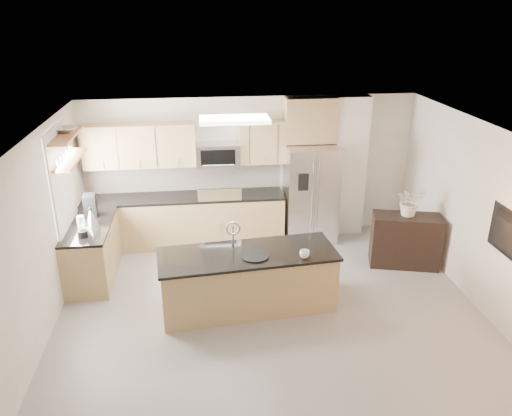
{
  "coord_description": "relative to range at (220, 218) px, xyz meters",
  "views": [
    {
      "loc": [
        -0.92,
        -5.46,
        4.1
      ],
      "look_at": [
        -0.12,
        1.3,
        1.3
      ],
      "focal_mm": 35.0,
      "sensor_mm": 36.0,
      "label": 1
    }
  ],
  "objects": [
    {
      "name": "floor",
      "position": [
        0.6,
        -2.92,
        -0.47
      ],
      "size": [
        6.5,
        6.5,
        0.0
      ],
      "primitive_type": "plane",
      "color": "gray",
      "rests_on": "ground"
    },
    {
      "name": "ceiling",
      "position": [
        0.6,
        -2.92,
        2.13
      ],
      "size": [
        6.0,
        6.5,
        0.02
      ],
      "primitive_type": "cube",
      "color": "silver",
      "rests_on": "wall_back"
    },
    {
      "name": "wall_back",
      "position": [
        0.6,
        0.33,
        0.83
      ],
      "size": [
        6.0,
        0.02,
        2.6
      ],
      "primitive_type": "cube",
      "color": "silver",
      "rests_on": "floor"
    },
    {
      "name": "wall_left",
      "position": [
        -2.4,
        -2.92,
        0.83
      ],
      "size": [
        0.02,
        6.5,
        2.6
      ],
      "primitive_type": "cube",
      "color": "silver",
      "rests_on": "floor"
    },
    {
      "name": "wall_right",
      "position": [
        3.6,
        -2.92,
        0.83
      ],
      "size": [
        0.02,
        6.5,
        2.6
      ],
      "primitive_type": "cube",
      "color": "silver",
      "rests_on": "floor"
    },
    {
      "name": "back_counter",
      "position": [
        -0.63,
        0.01,
        -0.0
      ],
      "size": [
        3.55,
        0.66,
        1.44
      ],
      "color": "tan",
      "rests_on": "floor"
    },
    {
      "name": "left_counter",
      "position": [
        -2.07,
        -1.07,
        -0.01
      ],
      "size": [
        0.66,
        1.5,
        0.92
      ],
      "color": "tan",
      "rests_on": "floor"
    },
    {
      "name": "range",
      "position": [
        0.0,
        0.0,
        0.0
      ],
      "size": [
        0.76,
        0.64,
        1.14
      ],
      "color": "black",
      "rests_on": "floor"
    },
    {
      "name": "upper_cabinets",
      "position": [
        -0.7,
        0.16,
        1.35
      ],
      "size": [
        3.5,
        0.33,
        0.75
      ],
      "color": "tan",
      "rests_on": "wall_back"
    },
    {
      "name": "microwave",
      "position": [
        0.0,
        0.12,
        1.16
      ],
      "size": [
        0.76,
        0.4,
        0.4
      ],
      "color": "silver",
      "rests_on": "upper_cabinets"
    },
    {
      "name": "refrigerator",
      "position": [
        1.66,
        -0.05,
        0.42
      ],
      "size": [
        0.92,
        0.78,
        1.78
      ],
      "color": "silver",
      "rests_on": "floor"
    },
    {
      "name": "partition_column",
      "position": [
        2.42,
        0.18,
        0.83
      ],
      "size": [
        0.6,
        0.3,
        2.6
      ],
      "primitive_type": "cube",
      "color": "white",
      "rests_on": "floor"
    },
    {
      "name": "window",
      "position": [
        -2.38,
        -1.07,
        1.18
      ],
      "size": [
        0.04,
        1.15,
        1.65
      ],
      "color": "white",
      "rests_on": "wall_left"
    },
    {
      "name": "shelf_lower",
      "position": [
        -2.25,
        -0.97,
        1.48
      ],
      "size": [
        0.3,
        1.2,
        0.04
      ],
      "primitive_type": "cube",
      "color": "#9A663D",
      "rests_on": "wall_left"
    },
    {
      "name": "shelf_upper",
      "position": [
        -2.25,
        -0.97,
        1.85
      ],
      "size": [
        0.3,
        1.2,
        0.04
      ],
      "primitive_type": "cube",
      "color": "#9A663D",
      "rests_on": "wall_left"
    },
    {
      "name": "ceiling_fixture",
      "position": [
        0.2,
        -1.32,
        2.09
      ],
      "size": [
        1.0,
        0.5,
        0.06
      ],
      "primitive_type": "cube",
      "color": "white",
      "rests_on": "ceiling"
    },
    {
      "name": "island",
      "position": [
        0.29,
        -2.2,
        -0.04
      ],
      "size": [
        2.57,
        1.13,
        1.29
      ],
      "rotation": [
        0.0,
        0.0,
        0.09
      ],
      "color": "tan",
      "rests_on": "floor"
    },
    {
      "name": "credenza",
      "position": [
        3.02,
        -1.27,
        -0.03
      ],
      "size": [
        1.2,
        0.73,
        0.89
      ],
      "primitive_type": "cube",
      "rotation": [
        0.0,
        0.0,
        -0.25
      ],
      "color": "black",
      "rests_on": "floor"
    },
    {
      "name": "cup",
      "position": [
        1.05,
        -2.43,
        0.45
      ],
      "size": [
        0.16,
        0.16,
        0.11
      ],
      "primitive_type": "imported",
      "rotation": [
        0.0,
        0.0,
        0.13
      ],
      "color": "white",
      "rests_on": "island"
    },
    {
      "name": "platter",
      "position": [
        0.38,
        -2.32,
        0.4
      ],
      "size": [
        0.41,
        0.41,
        0.02
      ],
      "primitive_type": "cylinder",
      "rotation": [
        0.0,
        0.0,
        0.06
      ],
      "color": "black",
      "rests_on": "island"
    },
    {
      "name": "blender",
      "position": [
        -2.07,
        -1.51,
        0.59
      ],
      "size": [
        0.14,
        0.14,
        0.33
      ],
      "color": "black",
      "rests_on": "left_counter"
    },
    {
      "name": "kettle",
      "position": [
        -2.03,
        -1.06,
        0.57
      ],
      "size": [
        0.22,
        0.22,
        0.28
      ],
      "color": "silver",
      "rests_on": "left_counter"
    },
    {
      "name": "coffee_maker",
      "position": [
        -2.09,
        -0.71,
        0.62
      ],
      "size": [
        0.21,
        0.25,
        0.36
      ],
      "color": "black",
      "rests_on": "left_counter"
    },
    {
      "name": "bowl",
      "position": [
        -2.25,
        -0.89,
        1.91
      ],
      "size": [
        0.46,
        0.46,
        0.09
      ],
      "primitive_type": "imported",
      "rotation": [
        0.0,
        0.0,
        -0.21
      ],
      "color": "silver",
      "rests_on": "shelf_upper"
    },
    {
      "name": "flower_vase",
      "position": [
        3.04,
        -1.22,
        0.79
      ],
      "size": [
        0.78,
        0.71,
        0.75
      ],
      "primitive_type": "imported",
      "rotation": [
        0.0,
        0.0,
        0.21
      ],
      "color": "white",
      "rests_on": "credenza"
    },
    {
      "name": "television",
      "position": [
        3.51,
        -3.12,
        0.88
      ],
      "size": [
        0.14,
        1.08,
        0.62
      ],
      "primitive_type": "imported",
      "rotation": [
        0.0,
        0.0,
        1.57
      ],
      "color": "black",
      "rests_on": "wall_right"
    }
  ]
}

